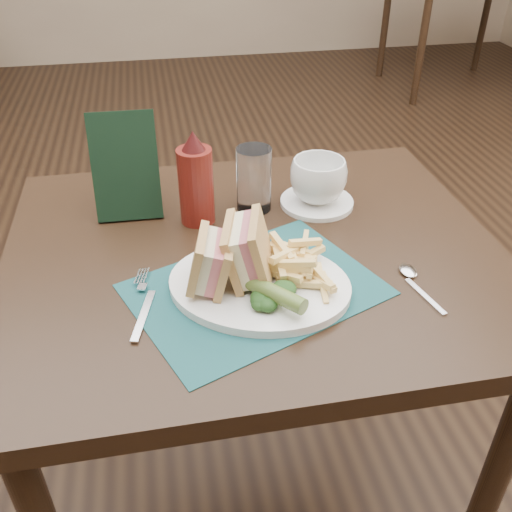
# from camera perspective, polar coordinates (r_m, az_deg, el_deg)

# --- Properties ---
(floor) EXTENTS (7.00, 7.00, 0.00)m
(floor) POSITION_cam_1_polar(r_m,az_deg,el_deg) (1.90, -2.92, -9.80)
(floor) COLOR black
(floor) RESTS_ON ground
(wall_back) EXTENTS (6.00, 0.00, 6.00)m
(wall_back) POSITION_cam_1_polar(r_m,az_deg,el_deg) (5.03, -8.97, 18.92)
(wall_back) COLOR tan
(wall_back) RESTS_ON ground
(table_main) EXTENTS (0.90, 0.75, 0.75)m
(table_main) POSITION_cam_1_polar(r_m,az_deg,el_deg) (1.29, -0.15, -13.21)
(table_main) COLOR black
(table_main) RESTS_ON ground
(table_bg_right) EXTENTS (0.90, 0.75, 0.75)m
(table_bg_right) POSITION_cam_1_polar(r_m,az_deg,el_deg) (4.44, 19.33, 20.43)
(table_bg_right) COLOR black
(table_bg_right) RESTS_ON ground
(placemat) EXTENTS (0.46, 0.40, 0.00)m
(placemat) POSITION_cam_1_polar(r_m,az_deg,el_deg) (0.94, -0.08, -3.36)
(placemat) COLOR #164648
(placemat) RESTS_ON table_main
(plate) EXTENTS (0.37, 0.33, 0.01)m
(plate) POSITION_cam_1_polar(r_m,az_deg,el_deg) (0.94, 0.34, -2.91)
(plate) COLOR white
(plate) RESTS_ON placemat
(sandwich_half_a) EXTENTS (0.09, 0.11, 0.10)m
(sandwich_half_a) POSITION_cam_1_polar(r_m,az_deg,el_deg) (0.90, -5.85, -0.51)
(sandwich_half_a) COLOR tan
(sandwich_half_a) RESTS_ON plate
(sandwich_half_b) EXTENTS (0.10, 0.13, 0.11)m
(sandwich_half_b) POSITION_cam_1_polar(r_m,az_deg,el_deg) (0.91, -2.09, 0.70)
(sandwich_half_b) COLOR tan
(sandwich_half_b) RESTS_ON plate
(kale_garnish) EXTENTS (0.11, 0.08, 0.03)m
(kale_garnish) POSITION_cam_1_polar(r_m,az_deg,el_deg) (0.88, 1.76, -3.87)
(kale_garnish) COLOR #163312
(kale_garnish) RESTS_ON plate
(pickle_spear) EXTENTS (0.10, 0.11, 0.03)m
(pickle_spear) POSITION_cam_1_polar(r_m,az_deg,el_deg) (0.87, 1.62, -3.64)
(pickle_spear) COLOR #465E24
(pickle_spear) RESTS_ON plate
(fries_pile) EXTENTS (0.18, 0.20, 0.05)m
(fries_pile) POSITION_cam_1_polar(r_m,az_deg,el_deg) (0.94, 4.09, -0.26)
(fries_pile) COLOR #F9D47C
(fries_pile) RESTS_ON plate
(fork) EXTENTS (0.08, 0.17, 0.01)m
(fork) POSITION_cam_1_polar(r_m,az_deg,el_deg) (0.92, -11.26, -4.46)
(fork) COLOR silver
(fork) RESTS_ON placemat
(spoon) EXTENTS (0.07, 0.15, 0.01)m
(spoon) POSITION_cam_1_polar(r_m,az_deg,el_deg) (0.98, 15.98, -2.86)
(spoon) COLOR silver
(spoon) RESTS_ON table_main
(saucer) EXTENTS (0.17, 0.17, 0.01)m
(saucer) POSITION_cam_1_polar(r_m,az_deg,el_deg) (1.19, 6.09, 5.38)
(saucer) COLOR white
(saucer) RESTS_ON table_main
(coffee_cup) EXTENTS (0.16, 0.16, 0.09)m
(coffee_cup) POSITION_cam_1_polar(r_m,az_deg,el_deg) (1.16, 6.24, 7.52)
(coffee_cup) COLOR white
(coffee_cup) RESTS_ON saucer
(drinking_glass) EXTENTS (0.08, 0.08, 0.13)m
(drinking_glass) POSITION_cam_1_polar(r_m,az_deg,el_deg) (1.14, -0.21, 7.67)
(drinking_glass) COLOR white
(drinking_glass) RESTS_ON table_main
(ketchup_bottle) EXTENTS (0.08, 0.08, 0.19)m
(ketchup_bottle) POSITION_cam_1_polar(r_m,az_deg,el_deg) (1.09, -6.07, 7.78)
(ketchup_bottle) COLOR #58140F
(ketchup_bottle) RESTS_ON table_main
(check_presenter) EXTENTS (0.13, 0.08, 0.20)m
(check_presenter) POSITION_cam_1_polar(r_m,az_deg,el_deg) (1.13, -12.94, 8.71)
(check_presenter) COLOR black
(check_presenter) RESTS_ON table_main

